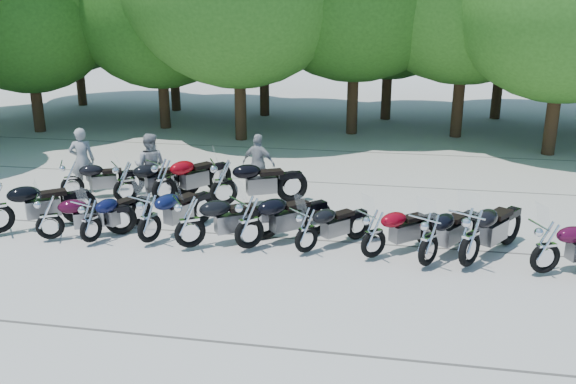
% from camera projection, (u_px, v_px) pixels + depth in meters
% --- Properties ---
extents(ground, '(90.00, 90.00, 0.00)m').
position_uv_depth(ground, '(275.00, 265.00, 12.37)').
color(ground, gray).
rests_on(ground, ground).
extents(tree_1, '(6.97, 6.97, 8.55)m').
position_uv_depth(tree_1, '(24.00, 2.00, 23.40)').
color(tree_1, '#3A2614').
rests_on(tree_1, ground).
extents(motorcycle_1, '(2.17, 1.54, 1.19)m').
position_uv_depth(motorcycle_1, '(49.00, 216.00, 13.41)').
color(motorcycle_1, '#34071B').
rests_on(motorcycle_1, ground).
extents(motorcycle_2, '(1.33, 2.14, 1.16)m').
position_uv_depth(motorcycle_2, '(90.00, 220.00, 13.27)').
color(motorcycle_2, black).
rests_on(motorcycle_2, ground).
extents(motorcycle_3, '(1.60, 2.38, 1.30)m').
position_uv_depth(motorcycle_3, '(149.00, 217.00, 13.22)').
color(motorcycle_3, '#0C1236').
rests_on(motorcycle_3, ground).
extents(motorcycle_4, '(2.39, 1.89, 1.34)m').
position_uv_depth(motorcycle_4, '(190.00, 221.00, 12.92)').
color(motorcycle_4, black).
rests_on(motorcycle_4, ground).
extents(motorcycle_5, '(2.28, 2.20, 1.37)m').
position_uv_depth(motorcycle_5, '(249.00, 221.00, 12.88)').
color(motorcycle_5, black).
rests_on(motorcycle_5, ground).
extents(motorcycle_6, '(1.85, 1.93, 1.16)m').
position_uv_depth(motorcycle_6, '(306.00, 229.00, 12.72)').
color(motorcycle_6, black).
rests_on(motorcycle_6, ground).
extents(motorcycle_7, '(2.05, 1.91, 1.22)m').
position_uv_depth(motorcycle_7, '(374.00, 233.00, 12.45)').
color(motorcycle_7, maroon).
rests_on(motorcycle_7, ground).
extents(motorcycle_8, '(1.81, 2.31, 1.29)m').
position_uv_depth(motorcycle_8, '(429.00, 238.00, 12.06)').
color(motorcycle_8, black).
rests_on(motorcycle_8, ground).
extents(motorcycle_9, '(2.04, 2.52, 1.42)m').
position_uv_depth(motorcycle_9, '(471.00, 236.00, 11.99)').
color(motorcycle_9, black).
rests_on(motorcycle_9, ground).
extents(motorcycle_10, '(2.31, 1.49, 1.26)m').
position_uv_depth(motorcycle_10, '(547.00, 246.00, 11.72)').
color(motorcycle_10, '#3A0720').
rests_on(motorcycle_10, ground).
extents(motorcycle_12, '(2.20, 1.52, 1.20)m').
position_uv_depth(motorcycle_12, '(72.00, 178.00, 16.24)').
color(motorcycle_12, black).
rests_on(motorcycle_12, ground).
extents(motorcycle_13, '(2.26, 1.98, 1.31)m').
position_uv_depth(motorcycle_13, '(125.00, 181.00, 15.82)').
color(motorcycle_13, black).
rests_on(motorcycle_13, ground).
extents(motorcycle_14, '(2.08, 2.43, 1.40)m').
position_uv_depth(motorcycle_14, '(163.00, 180.00, 15.79)').
color(motorcycle_14, maroon).
rests_on(motorcycle_14, ground).
extents(motorcycle_15, '(2.62, 1.81, 1.44)m').
position_uv_depth(motorcycle_15, '(224.00, 181.00, 15.56)').
color(motorcycle_15, black).
rests_on(motorcycle_15, ground).
extents(rider_0, '(0.78, 0.65, 1.84)m').
position_uv_depth(rider_0, '(82.00, 160.00, 16.81)').
color(rider_0, gray).
rests_on(rider_0, ground).
extents(rider_1, '(0.94, 0.78, 1.78)m').
position_uv_depth(rider_1, '(150.00, 166.00, 16.39)').
color(rider_1, gray).
rests_on(rider_1, ground).
extents(rider_2, '(1.05, 0.63, 1.67)m').
position_uv_depth(rider_2, '(259.00, 164.00, 16.79)').
color(rider_2, '#9A9A9C').
rests_on(rider_2, ground).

